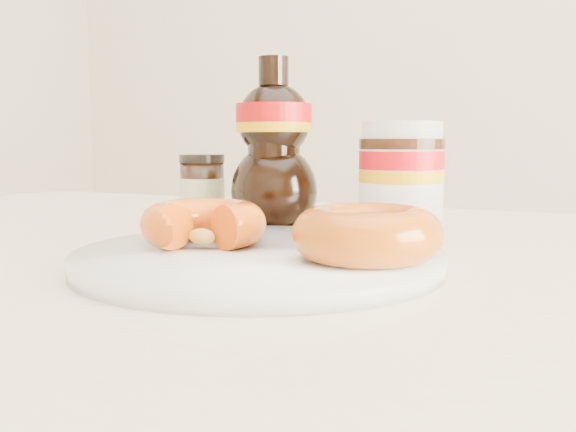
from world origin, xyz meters
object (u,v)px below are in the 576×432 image
at_px(plate, 259,258).
at_px(dark_jar, 202,191).
at_px(dining_table, 258,343).
at_px(syrup_bottle, 274,146).
at_px(donut_bitten, 204,223).
at_px(nutella_jar, 401,177).
at_px(donut_whole, 367,234).

xyz_separation_m(plate, dark_jar, (-0.18, 0.19, 0.03)).
bearing_deg(dark_jar, plate, -46.32).
distance_m(dining_table, syrup_bottle, 0.21).
bearing_deg(dark_jar, donut_bitten, -55.70).
bearing_deg(dark_jar, nutella_jar, -1.98).
bearing_deg(plate, dark_jar, 133.68).
bearing_deg(nutella_jar, donut_bitten, -121.42).
height_order(donut_bitten, dark_jar, dark_jar).
bearing_deg(plate, nutella_jar, 71.74).
height_order(plate, nutella_jar, nutella_jar).
relative_size(plate, dark_jar, 3.45).
xyz_separation_m(plate, nutella_jar, (0.06, 0.18, 0.06)).
distance_m(dining_table, dark_jar, 0.23).
height_order(plate, syrup_bottle, syrup_bottle).
xyz_separation_m(plate, syrup_bottle, (-0.08, 0.18, 0.08)).
height_order(dining_table, syrup_bottle, syrup_bottle).
distance_m(donut_bitten, donut_whole, 0.14).
distance_m(dining_table, donut_whole, 0.18).
bearing_deg(donut_whole, plate, 177.20).
xyz_separation_m(nutella_jar, dark_jar, (-0.24, 0.01, -0.02)).
height_order(donut_bitten, nutella_jar, nutella_jar).
bearing_deg(donut_whole, dining_table, 151.80).
bearing_deg(syrup_bottle, dining_table, -68.93).
relative_size(dining_table, nutella_jar, 12.07).
height_order(plate, dark_jar, dark_jar).
relative_size(donut_whole, nutella_jar, 0.91).
height_order(dining_table, donut_bitten, donut_bitten).
bearing_deg(dark_jar, dining_table, -41.08).
xyz_separation_m(nutella_jar, syrup_bottle, (-0.14, -0.00, 0.03)).
height_order(donut_bitten, syrup_bottle, syrup_bottle).
xyz_separation_m(donut_bitten, donut_whole, (0.14, -0.00, 0.00)).
relative_size(donut_bitten, dark_jar, 1.22).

